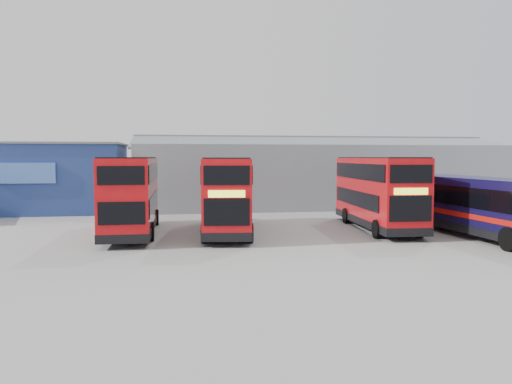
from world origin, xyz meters
The scene contains 7 objects.
ground_plane centered at (0.00, 0.00, 0.00)m, with size 120.00×120.00×0.00m, color gray.
office_block centered at (-14.00, 17.99, 2.58)m, with size 12.30×8.32×5.12m.
maintenance_shed centered at (8.00, 20.00, 2.60)m, with size 30.50×12.00×5.89m.
double_decker_left centered at (-6.32, 5.21, 2.03)m, with size 2.54×9.67×4.07m.
double_decker_centre centered at (-1.25, 4.94, 2.02)m, with size 3.42×9.77×4.05m.
double_decker_right centered at (7.25, 4.97, 2.03)m, with size 3.03×9.77×4.07m.
single_decker_blue centered at (11.25, 0.71, 1.50)m, with size 3.00×11.25×3.02m.
Camera 1 is at (-4.15, -21.69, 4.07)m, focal length 35.00 mm.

